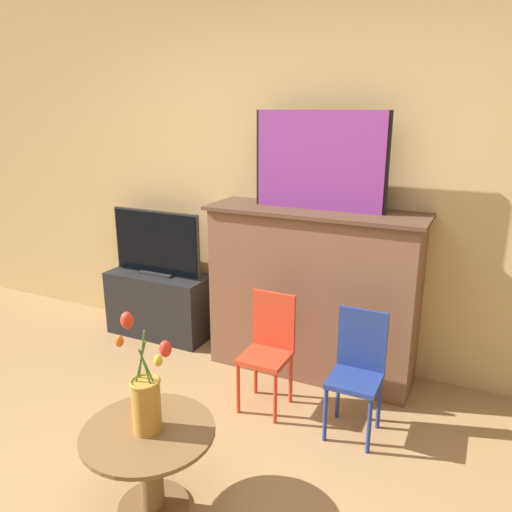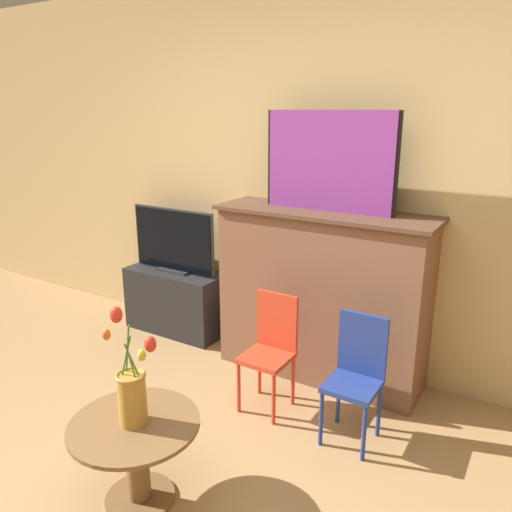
% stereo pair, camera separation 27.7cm
% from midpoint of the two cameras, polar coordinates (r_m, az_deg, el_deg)
% --- Properties ---
extents(wall_back, '(8.00, 0.06, 2.70)m').
position_cam_midpoint_polar(wall_back, '(3.51, 10.04, 8.92)').
color(wall_back, tan).
rests_on(wall_back, ground).
extents(fireplace_mantel, '(1.46, 0.46, 1.17)m').
position_cam_midpoint_polar(fireplace_mantel, '(3.43, 9.82, -4.26)').
color(fireplace_mantel, brown).
rests_on(fireplace_mantel, ground).
extents(painting, '(0.88, 0.03, 0.63)m').
position_cam_midpoint_polar(painting, '(3.23, 10.82, 10.53)').
color(painting, black).
rests_on(painting, fireplace_mantel).
extents(tv_stand, '(0.84, 0.35, 0.52)m').
position_cam_midpoint_polar(tv_stand, '(4.19, -7.28, -5.14)').
color(tv_stand, '#232326').
rests_on(tv_stand, ground).
extents(tv_monitor, '(0.79, 0.12, 0.52)m').
position_cam_midpoint_polar(tv_monitor, '(4.04, -7.50, 1.66)').
color(tv_monitor, '#2D2D2D').
rests_on(tv_monitor, tv_stand).
extents(chair_red, '(0.28, 0.28, 0.72)m').
position_cam_midpoint_polar(chair_red, '(3.11, 4.32, -10.18)').
color(chair_red, red).
rests_on(chair_red, ground).
extents(chair_blue, '(0.28, 0.28, 0.72)m').
position_cam_midpoint_polar(chair_blue, '(2.90, 14.19, -12.73)').
color(chair_blue, navy).
rests_on(chair_blue, ground).
extents(side_table, '(0.60, 0.60, 0.43)m').
position_cam_midpoint_polar(side_table, '(2.51, -10.27, -21.01)').
color(side_table, brown).
rests_on(side_table, ground).
extents(vase_tulips, '(0.25, 0.15, 0.53)m').
position_cam_midpoint_polar(vase_tulips, '(2.34, -10.65, -14.82)').
color(vase_tulips, '#B78433').
rests_on(vase_tulips, side_table).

